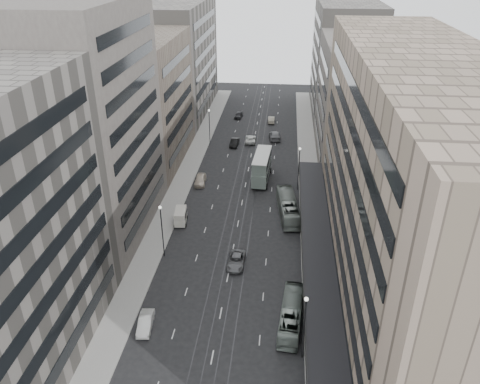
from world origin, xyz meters
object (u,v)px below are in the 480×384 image
at_px(bus_far, 288,207).
at_px(sedan_2, 236,261).
at_px(bus_near, 291,314).
at_px(double_decker, 262,167).
at_px(panel_van, 181,216).
at_px(sedan_1, 145,323).

relative_size(bus_far, sedan_2, 2.29).
relative_size(bus_near, sedan_2, 1.95).
height_order(double_decker, panel_van, double_decker).
relative_size(double_decker, sedan_1, 2.26).
bearing_deg(sedan_2, bus_near, -53.19).
bearing_deg(sedan_2, panel_van, 135.99).
height_order(bus_far, sedan_1, bus_far).
distance_m(panel_van, sedan_1, 23.51).
height_order(bus_far, panel_van, bus_far).
bearing_deg(bus_near, panel_van, -44.98).
bearing_deg(bus_far, sedan_1, 52.05).
bearing_deg(sedan_2, sedan_1, -123.60).
relative_size(bus_near, double_decker, 1.00).
distance_m(double_decker, sedan_1, 42.11).
height_order(bus_far, double_decker, double_decker).
bearing_deg(bus_near, sedan_1, 12.97).
bearing_deg(bus_far, panel_van, 6.38).
bearing_deg(sedan_1, bus_far, 53.49).
bearing_deg(bus_near, double_decker, -76.55).
xyz_separation_m(bus_near, bus_far, (-0.55, 25.31, 0.24)).
xyz_separation_m(panel_van, sedan_1, (0.77, -23.48, -0.61)).
bearing_deg(bus_near, sedan_2, -49.77).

